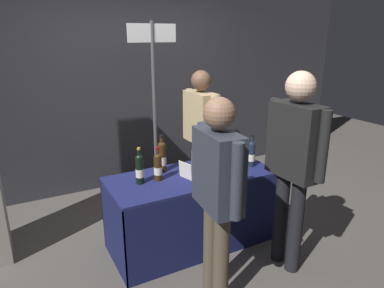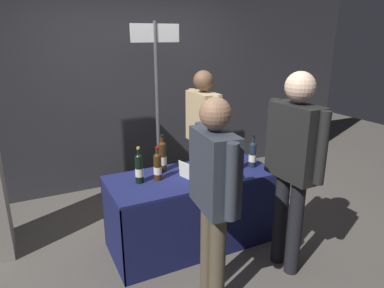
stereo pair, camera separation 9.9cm
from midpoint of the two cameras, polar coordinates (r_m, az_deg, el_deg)
name	(u,v)px [view 1 (the left image)]	position (r m, az deg, el deg)	size (l,w,h in m)	color
ground_plane	(192,242)	(3.60, -0.82, -15.78)	(12.00, 12.00, 0.00)	#514C47
back_partition	(127,69)	(4.67, -11.22, 12.02)	(7.09, 0.12, 3.10)	#2D2D33
tasting_table	(192,196)	(3.35, -0.86, -8.60)	(1.56, 0.68, 0.73)	#191E51
featured_wine_bottle	(252,153)	(3.46, 8.94, -1.51)	(0.07, 0.07, 0.32)	#192333
display_bottle_0	(140,168)	(3.06, -9.52, -3.99)	(0.07, 0.07, 0.33)	black
display_bottle_1	(239,156)	(3.39, 6.84, -2.05)	(0.07, 0.07, 0.29)	#192333
display_bottle_2	(158,166)	(3.11, -6.54, -3.69)	(0.07, 0.07, 0.31)	#38230F
display_bottle_3	(162,156)	(3.29, -5.83, -1.99)	(0.08, 0.08, 0.36)	#38230F
wine_glass_near_vendor	(218,152)	(3.59, 3.50, -1.38)	(0.06, 0.06, 0.12)	silver
flower_vase	(196,156)	(3.34, -0.24, -1.94)	(0.08, 0.09, 0.40)	silver
brochure_stand	(185,171)	(3.14, -1.99, -4.39)	(0.16, 0.01, 0.15)	silver
vendor_presenter	(201,128)	(3.93, 0.70, 2.70)	(0.22, 0.63, 1.61)	black
taster_foreground_right	(217,186)	(2.47, 3.05, -6.97)	(0.25, 0.61, 1.59)	#4C4233
taster_foreground_left	(294,155)	(2.93, 15.51, -1.72)	(0.24, 0.62, 1.72)	black
booth_signpost	(154,92)	(4.07, -6.96, 8.50)	(0.57, 0.04, 2.12)	#47474C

